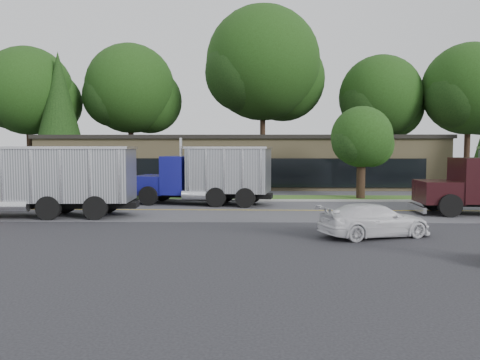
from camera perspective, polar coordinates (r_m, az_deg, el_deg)
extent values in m
plane|color=#343439|center=(16.18, -9.07, -7.94)|extent=(140.00, 140.00, 0.00)
cube|color=slate|center=(24.95, -5.26, -3.69)|extent=(60.00, 8.00, 0.02)
cube|color=gold|center=(24.95, -5.26, -3.69)|extent=(60.00, 0.12, 0.01)
cube|color=#9E9E99|center=(29.10, -4.28, -2.59)|extent=(60.00, 0.30, 0.12)
cube|color=#2A561D|center=(30.88, -3.94, -2.21)|extent=(60.00, 3.40, 0.03)
cube|color=slate|center=(35.83, -3.18, -1.34)|extent=(60.00, 7.00, 0.02)
cube|color=#93805A|center=(41.59, 0.24, 2.16)|extent=(32.00, 12.00, 4.00)
cylinder|color=#382619|center=(52.81, -24.24, 2.68)|extent=(0.56, 0.56, 4.89)
sphere|color=#19330E|center=(53.11, -24.44, 9.86)|extent=(8.94, 8.94, 8.94)
sphere|color=#19330E|center=(53.32, -22.24, 8.69)|extent=(6.71, 6.71, 6.71)
sphere|color=black|center=(52.91, -26.20, 8.92)|extent=(6.15, 6.15, 6.15)
cylinder|color=#382619|center=(51.22, -13.11, 3.04)|extent=(0.56, 0.56, 5.13)
sphere|color=#19330E|center=(51.59, -13.24, 10.80)|extent=(9.39, 9.39, 9.39)
sphere|color=#19330E|center=(52.19, -10.99, 9.45)|extent=(7.04, 7.04, 7.04)
sphere|color=black|center=(51.04, -15.09, 9.85)|extent=(6.45, 6.45, 6.45)
cylinder|color=#382619|center=(49.57, 2.77, 3.91)|extent=(0.56, 0.56, 6.52)
sphere|color=#19330E|center=(50.33, 2.81, 14.03)|extent=(11.92, 11.92, 11.92)
sphere|color=#19330E|center=(51.66, 5.30, 12.08)|extent=(8.94, 8.94, 8.94)
sphere|color=black|center=(49.04, 0.60, 12.98)|extent=(8.19, 8.19, 8.19)
cylinder|color=#382619|center=(50.29, 16.61, 2.65)|extent=(0.56, 0.56, 4.59)
sphere|color=#19330E|center=(50.54, 16.75, 9.72)|extent=(8.39, 8.39, 8.39)
sphere|color=#19330E|center=(51.88, 18.12, 8.38)|extent=(6.29, 6.29, 6.29)
sphere|color=black|center=(49.39, 15.49, 8.96)|extent=(5.77, 5.77, 5.77)
cylinder|color=#382619|center=(51.10, 25.91, 2.58)|extent=(0.56, 0.56, 4.86)
sphere|color=#19330E|center=(51.41, 26.13, 9.94)|extent=(8.88, 8.88, 8.88)
sphere|color=#19330E|center=(53.00, 27.25, 8.51)|extent=(6.66, 6.66, 6.66)
sphere|color=black|center=(50.01, 25.04, 9.20)|extent=(6.10, 6.10, 6.10)
cylinder|color=#382619|center=(49.42, -21.00, 0.45)|extent=(0.44, 0.44, 1.00)
cone|color=black|center=(49.47, -21.19, 7.92)|extent=(5.56, 5.56, 11.37)
cylinder|color=#382619|center=(31.44, 14.51, -0.24)|extent=(0.56, 0.56, 2.16)
sphere|color=#19330E|center=(31.36, 14.60, 5.12)|extent=(3.95, 3.95, 3.95)
sphere|color=#19330E|center=(32.01, 15.68, 4.19)|extent=(2.97, 2.97, 2.97)
sphere|color=black|center=(30.86, 13.62, 4.47)|extent=(2.72, 2.72, 2.72)
cube|color=black|center=(24.57, -23.71, -2.80)|extent=(9.86, 1.56, 0.28)
cube|color=silver|center=(23.86, -20.00, 0.60)|extent=(6.00, 2.83, 2.50)
cube|color=silver|center=(23.82, -20.08, 3.73)|extent=(6.16, 2.99, 0.12)
cylinder|color=black|center=(24.94, -18.17, -2.56)|extent=(1.12, 0.41, 1.10)
cylinder|color=black|center=(22.76, -19.80, -3.21)|extent=(1.12, 0.41, 1.10)
cube|color=black|center=(27.32, -4.04, -1.81)|extent=(7.68, 2.22, 0.28)
cube|color=navy|center=(28.31, -10.54, -0.55)|extent=(2.17, 2.57, 1.10)
cube|color=navy|center=(27.76, -7.69, 0.63)|extent=(1.70, 2.58, 2.20)
cube|color=black|center=(27.93, -8.82, 1.46)|extent=(0.40, 2.08, 0.90)
cube|color=silver|center=(26.90, -1.33, 1.20)|extent=(4.90, 3.21, 2.50)
cube|color=silver|center=(26.87, -1.34, 3.97)|extent=(5.07, 3.38, 0.12)
cylinder|color=black|center=(29.37, -9.40, -1.45)|extent=(1.14, 0.52, 1.10)
cylinder|color=black|center=(27.23, -11.08, -1.90)|extent=(1.14, 0.52, 1.10)
cylinder|color=black|center=(28.07, -0.17, -1.65)|extent=(1.14, 0.52, 1.10)
cylinder|color=black|center=(25.83, -1.15, -2.14)|extent=(1.14, 0.52, 1.10)
cube|color=black|center=(25.34, 22.98, -1.33)|extent=(1.96, 2.36, 1.10)
cube|color=black|center=(25.86, 26.24, 0.01)|extent=(1.45, 2.44, 2.20)
cube|color=black|center=(25.61, 25.03, 0.91)|extent=(0.13, 2.10, 0.90)
cylinder|color=black|center=(26.53, 22.47, -2.28)|extent=(1.11, 0.39, 1.10)
cylinder|color=black|center=(24.39, 24.23, -2.86)|extent=(1.11, 0.39, 1.10)
imported|color=silver|center=(18.21, 16.06, -4.74)|extent=(4.57, 2.97, 1.23)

